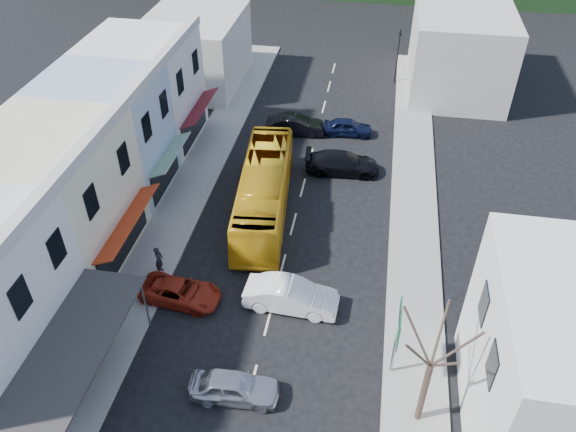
# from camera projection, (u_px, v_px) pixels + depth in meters

# --- Properties ---
(ground) EXTENTS (120.00, 120.00, 0.00)m
(ground) POSITION_uv_depth(u_px,v_px,m) (269.00, 319.00, 29.24)
(ground) COLOR black
(ground) RESTS_ON ground
(sidewalk_left) EXTENTS (3.00, 52.00, 0.15)m
(sidewalk_left) POSITION_uv_depth(u_px,v_px,m) (189.00, 193.00, 37.90)
(sidewalk_left) COLOR gray
(sidewalk_left) RESTS_ON ground
(sidewalk_right) EXTENTS (3.00, 52.00, 0.15)m
(sidewalk_right) POSITION_uv_depth(u_px,v_px,m) (414.00, 216.00, 35.91)
(sidewalk_right) COLOR gray
(sidewalk_right) RESTS_ON ground
(shopfront_row) EXTENTS (8.25, 30.00, 8.00)m
(shopfront_row) POSITION_uv_depth(u_px,v_px,m) (71.00, 179.00, 32.27)
(shopfront_row) COLOR silver
(shopfront_row) RESTS_ON ground
(distant_block_left) EXTENTS (8.00, 10.00, 6.00)m
(distant_block_left) POSITION_uv_depth(u_px,v_px,m) (195.00, 50.00, 49.79)
(distant_block_left) COLOR #B7B2A8
(distant_block_left) RESTS_ON ground
(distant_block_right) EXTENTS (8.00, 12.00, 7.00)m
(distant_block_right) POSITION_uv_depth(u_px,v_px,m) (459.00, 49.00, 48.75)
(distant_block_right) COLOR #B7B2A8
(distant_block_right) RESTS_ON ground
(bus) EXTENTS (3.63, 11.79, 3.10)m
(bus) POSITION_uv_depth(u_px,v_px,m) (264.00, 192.00, 35.46)
(bus) COLOR gold
(bus) RESTS_ON ground
(car_silver) EXTENTS (4.50, 2.05, 1.40)m
(car_silver) POSITION_uv_depth(u_px,v_px,m) (234.00, 387.00, 25.23)
(car_silver) COLOR #B8B9BE
(car_silver) RESTS_ON ground
(car_white) EXTENTS (4.48, 1.99, 1.40)m
(car_white) POSITION_uv_depth(u_px,v_px,m) (291.00, 297.00, 29.51)
(car_white) COLOR white
(car_white) RESTS_ON ground
(car_red) EXTENTS (4.77, 2.35, 1.40)m
(car_red) POSITION_uv_depth(u_px,v_px,m) (180.00, 291.00, 29.89)
(car_red) COLOR maroon
(car_red) RESTS_ON ground
(car_black_near) EXTENTS (4.62, 2.15, 1.40)m
(car_black_near) POSITION_uv_depth(u_px,v_px,m) (342.00, 164.00, 39.56)
(car_black_near) COLOR black
(car_black_near) RESTS_ON ground
(car_navy_mid) EXTENTS (4.47, 1.98, 1.40)m
(car_navy_mid) POSITION_uv_depth(u_px,v_px,m) (348.00, 127.00, 43.69)
(car_navy_mid) COLOR black
(car_navy_mid) RESTS_ON ground
(car_black_far) EXTENTS (4.56, 2.23, 1.40)m
(car_black_far) POSITION_uv_depth(u_px,v_px,m) (295.00, 126.00, 43.81)
(car_black_far) COLOR black
(car_black_far) RESTS_ON ground
(pedestrian_left) EXTENTS (0.47, 0.64, 1.70)m
(pedestrian_left) POSITION_uv_depth(u_px,v_px,m) (159.00, 261.00, 31.29)
(pedestrian_left) COLOR black
(pedestrian_left) RESTS_ON sidewalk_left
(direction_sign) EXTENTS (0.29, 1.98, 4.38)m
(direction_sign) POSITION_uv_depth(u_px,v_px,m) (396.00, 343.00, 25.31)
(direction_sign) COLOR #105C30
(direction_sign) RESTS_ON ground
(street_tree) EXTENTS (3.38, 3.38, 7.56)m
(street_tree) POSITION_uv_depth(u_px,v_px,m) (430.00, 366.00, 22.41)
(street_tree) COLOR #34251E
(street_tree) RESTS_ON ground
(traffic_signal) EXTENTS (1.22, 1.35, 4.92)m
(traffic_signal) POSITION_uv_depth(u_px,v_px,m) (397.00, 56.00, 50.02)
(traffic_signal) COLOR black
(traffic_signal) RESTS_ON ground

